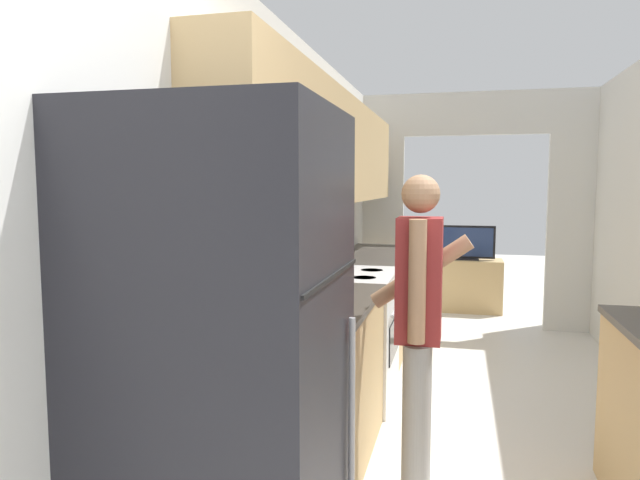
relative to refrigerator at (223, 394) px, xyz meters
The scene contains 8 objects.
wall_left 1.97m from the refrigerator, 99.02° to the left, with size 0.38×7.70×2.50m.
wall_far_with_doorway 4.80m from the refrigerator, 79.84° to the left, with size 2.78×0.06×2.50m.
counter_left 2.42m from the refrigerator, 91.20° to the left, with size 0.62×4.03×0.90m.
refrigerator is the anchor object (origin of this frame).
range_oven 2.39m from the refrigerator, 91.02° to the left, with size 0.66×0.80×1.04m.
person 1.22m from the refrigerator, 64.41° to the left, with size 0.51×0.37×1.58m.
tv_cabinet 5.55m from the refrigerator, 81.77° to the left, with size 0.85×0.42×0.63m.
television 5.48m from the refrigerator, 81.70° to the left, with size 0.66×0.16×0.41m.
Camera 1 is at (-0.13, -0.98, 1.53)m, focal length 32.00 mm.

